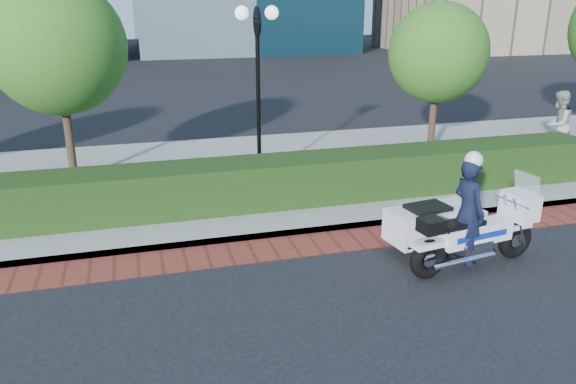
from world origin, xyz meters
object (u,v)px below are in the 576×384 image
object	(u,v)px
lamppost	(258,68)
tree_b	(57,47)
tree_c	(438,53)
pedestrian	(557,124)
police_motorcycle	(456,222)

from	to	relation	value
lamppost	tree_b	xyz separation A→B (m)	(-4.50, 1.30, 0.48)
lamppost	tree_b	bearing A→B (deg)	163.89
tree_c	pedestrian	size ratio (longest dim) A/B	2.24
lamppost	tree_b	world-z (taller)	tree_b
lamppost	pedestrian	bearing A→B (deg)	-0.70
lamppost	tree_c	bearing A→B (deg)	13.30
police_motorcycle	pedestrian	world-z (taller)	police_motorcycle
tree_c	police_motorcycle	distance (m)	7.40
tree_b	tree_c	xyz separation A→B (m)	(10.00, -0.00, -0.39)
lamppost	police_motorcycle	bearing A→B (deg)	-64.07
lamppost	pedestrian	distance (m)	8.88
tree_b	pedestrian	size ratio (longest dim) A/B	2.55
tree_c	pedestrian	distance (m)	3.98
lamppost	tree_c	distance (m)	5.65
lamppost	police_motorcycle	world-z (taller)	lamppost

